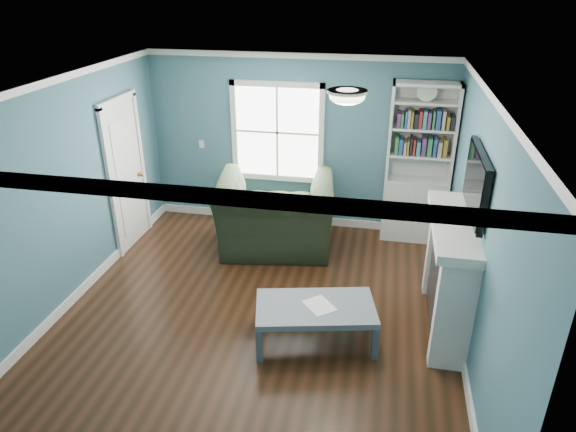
# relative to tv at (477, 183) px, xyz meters

# --- Properties ---
(floor) EXTENTS (5.00, 5.00, 0.00)m
(floor) POSITION_rel_tv_xyz_m (-2.20, -0.20, -1.72)
(floor) COLOR black
(floor) RESTS_ON ground
(room_walls) EXTENTS (5.00, 5.00, 5.00)m
(room_walls) POSITION_rel_tv_xyz_m (-2.20, -0.20, -0.14)
(room_walls) COLOR #3B697C
(room_walls) RESTS_ON ground
(trim) EXTENTS (4.50, 5.00, 2.60)m
(trim) POSITION_rel_tv_xyz_m (-2.20, -0.20, -0.49)
(trim) COLOR white
(trim) RESTS_ON ground
(window) EXTENTS (1.40, 0.06, 1.50)m
(window) POSITION_rel_tv_xyz_m (-2.50, 2.29, -0.27)
(window) COLOR white
(window) RESTS_ON room_walls
(bookshelf) EXTENTS (0.90, 0.35, 2.31)m
(bookshelf) POSITION_rel_tv_xyz_m (-0.43, 2.10, -0.80)
(bookshelf) COLOR silver
(bookshelf) RESTS_ON ground
(fireplace) EXTENTS (0.44, 1.58, 1.30)m
(fireplace) POSITION_rel_tv_xyz_m (-0.12, 0.00, -1.09)
(fireplace) COLOR black
(fireplace) RESTS_ON ground
(tv) EXTENTS (0.06, 1.10, 0.65)m
(tv) POSITION_rel_tv_xyz_m (0.00, 0.00, 0.00)
(tv) COLOR black
(tv) RESTS_ON fireplace
(door) EXTENTS (0.12, 0.98, 2.17)m
(door) POSITION_rel_tv_xyz_m (-4.42, 1.20, -0.65)
(door) COLOR silver
(door) RESTS_ON ground
(ceiling_fixture) EXTENTS (0.38, 0.38, 0.15)m
(ceiling_fixture) POSITION_rel_tv_xyz_m (-1.30, -0.10, 0.82)
(ceiling_fixture) COLOR white
(ceiling_fixture) RESTS_ON room_walls
(light_switch) EXTENTS (0.08, 0.01, 0.12)m
(light_switch) POSITION_rel_tv_xyz_m (-3.70, 2.28, -0.52)
(light_switch) COLOR white
(light_switch) RESTS_ON room_walls
(recliner) EXTENTS (1.72, 1.25, 1.38)m
(recliner) POSITION_rel_tv_xyz_m (-2.34, 1.40, -1.03)
(recliner) COLOR black
(recliner) RESTS_ON ground
(coffee_table) EXTENTS (1.36, 0.93, 0.45)m
(coffee_table) POSITION_rel_tv_xyz_m (-1.48, -0.55, -1.33)
(coffee_table) COLOR #454D53
(coffee_table) RESTS_ON ground
(paper_sheet) EXTENTS (0.40, 0.41, 0.00)m
(paper_sheet) POSITION_rel_tv_xyz_m (-1.45, -0.54, -1.27)
(paper_sheet) COLOR white
(paper_sheet) RESTS_ON coffee_table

